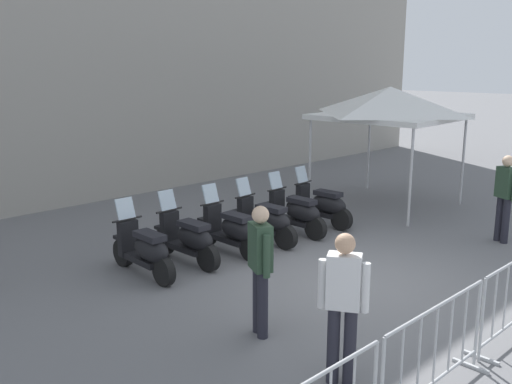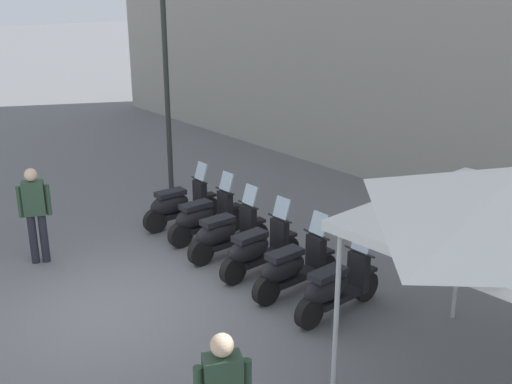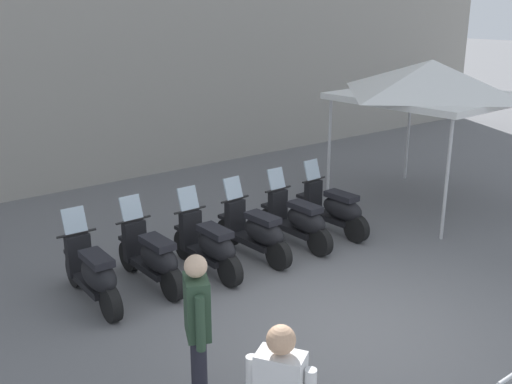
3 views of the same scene
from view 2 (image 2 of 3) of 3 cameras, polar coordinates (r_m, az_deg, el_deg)
The scene contains 9 objects.
ground_plane at distance 9.83m, azimuth -12.92°, elevation -10.45°, with size 120.00×120.00×0.00m, color slate.
motorcycle_0 at distance 12.54m, azimuth -7.15°, elevation -1.19°, with size 0.56×1.73×1.24m.
motorcycle_1 at distance 11.84m, azimuth -4.83°, elevation -2.36°, with size 0.56×1.72×1.24m.
motorcycle_2 at distance 11.09m, azimuth -2.81°, elevation -3.82°, with size 0.56×1.73×1.24m.
motorcycle_3 at distance 10.45m, azimuth 0.14°, elevation -5.30°, with size 0.56×1.72×1.24m.
motorcycle_4 at distance 9.83m, azimuth 3.37°, elevation -6.96°, with size 0.56×1.72×1.24m.
motorcycle_5 at distance 9.30m, azimuth 7.29°, elevation -8.71°, with size 0.56×1.72×1.24m.
street_lamp at distance 14.32m, azimuth -8.39°, elevation 13.26°, with size 0.36×0.36×5.55m.
officer_near_row_end at distance 11.34m, azimuth -19.64°, elevation -1.57°, with size 0.36×0.50×1.73m.
Camera 2 is at (7.63, -3.98, 4.76)m, focal length 43.52 mm.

